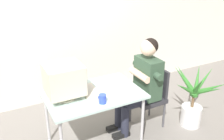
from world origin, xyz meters
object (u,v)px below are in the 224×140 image
desk_mug (103,99)px  potted_plant (193,100)px  person_seated (142,81)px  office_chair (152,94)px  crt_monitor (64,80)px  desk (93,97)px  keyboard (91,92)px

desk_mug → potted_plant: bearing=-0.4°
person_seated → desk_mug: size_ratio=12.22×
potted_plant → office_chair: bearing=148.1°
office_chair → person_seated: bearing=180.0°
crt_monitor → desk_mug: (0.33, -0.30, -0.18)m
desk → person_seated: 0.73m
desk → crt_monitor: (-0.33, 0.04, 0.29)m
keyboard → office_chair: office_chair is taller
desk → desk_mug: (0.00, -0.26, 0.11)m
desk → office_chair: bearing=2.6°
crt_monitor → office_chair: size_ratio=0.50×
keyboard → office_chair: size_ratio=0.54×
office_chair → person_seated: (-0.18, 0.00, 0.23)m
desk_mug → person_seated: bearing=22.5°
keyboard → person_seated: bearing=2.6°
office_chair → potted_plant: (0.50, -0.31, -0.08)m
crt_monitor → person_seated: 1.09m
desk_mug → keyboard: bearing=97.1°
keyboard → potted_plant: bearing=-10.9°
office_chair → keyboard: bearing=-177.9°
keyboard → desk: bearing=-12.2°
potted_plant → person_seated: bearing=155.2°
crt_monitor → office_chair: 1.33m
keyboard → potted_plant: size_ratio=0.51×
crt_monitor → desk_mug: 0.48m
desk → desk_mug: bearing=-89.5°
crt_monitor → desk_mug: crt_monitor is taller
desk → desk_mug: 0.28m
keyboard → desk_mug: desk_mug is taller
desk → person_seated: size_ratio=0.88×
desk → keyboard: size_ratio=2.49×
desk → potted_plant: bearing=-10.9°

